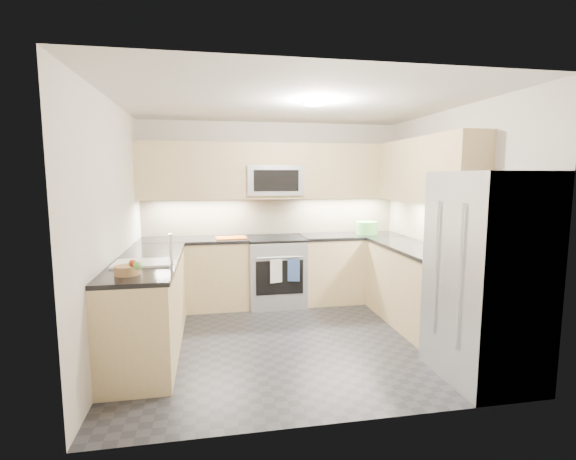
# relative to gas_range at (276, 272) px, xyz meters

# --- Properties ---
(floor) EXTENTS (3.60, 3.20, 0.00)m
(floor) POSITION_rel_gas_range_xyz_m (0.00, -1.28, -0.46)
(floor) COLOR #232328
(floor) RESTS_ON ground
(ceiling) EXTENTS (3.60, 3.20, 0.02)m
(ceiling) POSITION_rel_gas_range_xyz_m (0.00, -1.28, 2.04)
(ceiling) COLOR beige
(ceiling) RESTS_ON wall_back
(wall_back) EXTENTS (3.60, 0.02, 2.50)m
(wall_back) POSITION_rel_gas_range_xyz_m (0.00, 0.32, 0.79)
(wall_back) COLOR beige
(wall_back) RESTS_ON floor
(wall_front) EXTENTS (3.60, 0.02, 2.50)m
(wall_front) POSITION_rel_gas_range_xyz_m (0.00, -2.88, 0.79)
(wall_front) COLOR beige
(wall_front) RESTS_ON floor
(wall_left) EXTENTS (0.02, 3.20, 2.50)m
(wall_left) POSITION_rel_gas_range_xyz_m (-1.80, -1.28, 0.79)
(wall_left) COLOR beige
(wall_left) RESTS_ON floor
(wall_right) EXTENTS (0.02, 3.20, 2.50)m
(wall_right) POSITION_rel_gas_range_xyz_m (1.80, -1.28, 0.79)
(wall_right) COLOR beige
(wall_right) RESTS_ON floor
(base_cab_back_left) EXTENTS (1.42, 0.60, 0.90)m
(base_cab_back_left) POSITION_rel_gas_range_xyz_m (-1.09, 0.02, -0.01)
(base_cab_back_left) COLOR #D1B67E
(base_cab_back_left) RESTS_ON floor
(base_cab_back_right) EXTENTS (1.42, 0.60, 0.90)m
(base_cab_back_right) POSITION_rel_gas_range_xyz_m (1.09, 0.02, -0.01)
(base_cab_back_right) COLOR #D1B67E
(base_cab_back_right) RESTS_ON floor
(base_cab_right) EXTENTS (0.60, 1.70, 0.90)m
(base_cab_right) POSITION_rel_gas_range_xyz_m (1.50, -1.12, -0.01)
(base_cab_right) COLOR #D1B67E
(base_cab_right) RESTS_ON floor
(base_cab_peninsula) EXTENTS (0.60, 2.00, 0.90)m
(base_cab_peninsula) POSITION_rel_gas_range_xyz_m (-1.50, -1.28, -0.01)
(base_cab_peninsula) COLOR #D1B67E
(base_cab_peninsula) RESTS_ON floor
(countertop_back_left) EXTENTS (1.42, 0.63, 0.04)m
(countertop_back_left) POSITION_rel_gas_range_xyz_m (-1.09, 0.02, 0.47)
(countertop_back_left) COLOR black
(countertop_back_left) RESTS_ON base_cab_back_left
(countertop_back_right) EXTENTS (1.42, 0.63, 0.04)m
(countertop_back_right) POSITION_rel_gas_range_xyz_m (1.09, 0.02, 0.47)
(countertop_back_right) COLOR black
(countertop_back_right) RESTS_ON base_cab_back_right
(countertop_right) EXTENTS (0.63, 1.70, 0.04)m
(countertop_right) POSITION_rel_gas_range_xyz_m (1.50, -1.12, 0.47)
(countertop_right) COLOR black
(countertop_right) RESTS_ON base_cab_right
(countertop_peninsula) EXTENTS (0.63, 2.00, 0.04)m
(countertop_peninsula) POSITION_rel_gas_range_xyz_m (-1.50, -1.28, 0.47)
(countertop_peninsula) COLOR black
(countertop_peninsula) RESTS_ON base_cab_peninsula
(upper_cab_back) EXTENTS (3.60, 0.35, 0.75)m
(upper_cab_back) POSITION_rel_gas_range_xyz_m (0.00, 0.15, 1.37)
(upper_cab_back) COLOR #D1B67E
(upper_cab_back) RESTS_ON wall_back
(upper_cab_right) EXTENTS (0.35, 1.95, 0.75)m
(upper_cab_right) POSITION_rel_gas_range_xyz_m (1.62, -1.00, 1.37)
(upper_cab_right) COLOR #D1B67E
(upper_cab_right) RESTS_ON wall_right
(backsplash_back) EXTENTS (3.60, 0.01, 0.51)m
(backsplash_back) POSITION_rel_gas_range_xyz_m (0.00, 0.32, 0.74)
(backsplash_back) COLOR #C9B991
(backsplash_back) RESTS_ON wall_back
(backsplash_right) EXTENTS (0.01, 2.30, 0.51)m
(backsplash_right) POSITION_rel_gas_range_xyz_m (1.80, -0.82, 0.74)
(backsplash_right) COLOR #C9B991
(backsplash_right) RESTS_ON wall_right
(gas_range) EXTENTS (0.76, 0.65, 0.91)m
(gas_range) POSITION_rel_gas_range_xyz_m (0.00, 0.00, 0.00)
(gas_range) COLOR #A1A4A9
(gas_range) RESTS_ON floor
(range_cooktop) EXTENTS (0.76, 0.65, 0.03)m
(range_cooktop) POSITION_rel_gas_range_xyz_m (0.00, 0.00, 0.46)
(range_cooktop) COLOR black
(range_cooktop) RESTS_ON gas_range
(oven_door_glass) EXTENTS (0.62, 0.02, 0.45)m
(oven_door_glass) POSITION_rel_gas_range_xyz_m (0.00, -0.33, -0.01)
(oven_door_glass) COLOR black
(oven_door_glass) RESTS_ON gas_range
(oven_handle) EXTENTS (0.60, 0.02, 0.02)m
(oven_handle) POSITION_rel_gas_range_xyz_m (0.00, -0.35, 0.26)
(oven_handle) COLOR #B2B5BA
(oven_handle) RESTS_ON gas_range
(microwave) EXTENTS (0.76, 0.40, 0.40)m
(microwave) POSITION_rel_gas_range_xyz_m (0.00, 0.12, 1.24)
(microwave) COLOR #9C9EA3
(microwave) RESTS_ON upper_cab_back
(microwave_door) EXTENTS (0.60, 0.01, 0.28)m
(microwave_door) POSITION_rel_gas_range_xyz_m (0.00, -0.08, 1.24)
(microwave_door) COLOR black
(microwave_door) RESTS_ON microwave
(refrigerator) EXTENTS (0.70, 0.90, 1.80)m
(refrigerator) POSITION_rel_gas_range_xyz_m (1.45, -2.43, 0.45)
(refrigerator) COLOR #ACAEB4
(refrigerator) RESTS_ON floor
(fridge_handle_left) EXTENTS (0.02, 0.02, 1.20)m
(fridge_handle_left) POSITION_rel_gas_range_xyz_m (1.08, -2.61, 0.49)
(fridge_handle_left) COLOR #B2B5BA
(fridge_handle_left) RESTS_ON refrigerator
(fridge_handle_right) EXTENTS (0.02, 0.02, 1.20)m
(fridge_handle_right) POSITION_rel_gas_range_xyz_m (1.08, -2.25, 0.49)
(fridge_handle_right) COLOR #B2B5BA
(fridge_handle_right) RESTS_ON refrigerator
(sink_basin) EXTENTS (0.52, 0.38, 0.16)m
(sink_basin) POSITION_rel_gas_range_xyz_m (-1.50, -1.53, 0.42)
(sink_basin) COLOR white
(sink_basin) RESTS_ON base_cab_peninsula
(faucet) EXTENTS (0.03, 0.03, 0.28)m
(faucet) POSITION_rel_gas_range_xyz_m (-1.24, -1.53, 0.62)
(faucet) COLOR silver
(faucet) RESTS_ON countertop_peninsula
(utensil_bowl) EXTENTS (0.38, 0.38, 0.18)m
(utensil_bowl) POSITION_rel_gas_range_xyz_m (1.32, 0.03, 0.57)
(utensil_bowl) COLOR #51A848
(utensil_bowl) RESTS_ON countertop_back_right
(cutting_board) EXTENTS (0.41, 0.30, 0.01)m
(cutting_board) POSITION_rel_gas_range_xyz_m (-0.60, -0.03, 0.49)
(cutting_board) COLOR #C05312
(cutting_board) RESTS_ON countertop_back_left
(fruit_basket) EXTENTS (0.27, 0.27, 0.08)m
(fruit_basket) POSITION_rel_gas_range_xyz_m (-1.56, -1.95, 0.52)
(fruit_basket) COLOR #A87D4E
(fruit_basket) RESTS_ON countertop_peninsula
(fruit_apple) EXTENTS (0.06, 0.06, 0.06)m
(fruit_apple) POSITION_rel_gas_range_xyz_m (-1.49, -2.05, 0.60)
(fruit_apple) COLOR #9D3412
(fruit_apple) RESTS_ON fruit_basket
(fruit_pear) EXTENTS (0.07, 0.07, 0.07)m
(fruit_pear) POSITION_rel_gas_range_xyz_m (-1.44, -2.15, 0.60)
(fruit_pear) COLOR #66A747
(fruit_pear) RESTS_ON fruit_basket
(dish_towel_check) EXTENTS (0.16, 0.06, 0.31)m
(dish_towel_check) POSITION_rel_gas_range_xyz_m (-0.05, -0.37, 0.10)
(dish_towel_check) COLOR white
(dish_towel_check) RESTS_ON oven_handle
(dish_towel_blue) EXTENTS (0.15, 0.05, 0.29)m
(dish_towel_blue) POSITION_rel_gas_range_xyz_m (0.18, -0.37, 0.10)
(dish_towel_blue) COLOR #314D89
(dish_towel_blue) RESTS_ON oven_handle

